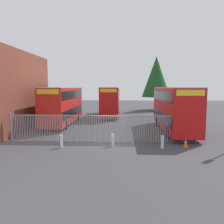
# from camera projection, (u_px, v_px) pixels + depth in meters

# --- Properties ---
(ground_plane) EXTENTS (100.00, 100.00, 0.00)m
(ground_plane) POSITION_uv_depth(u_px,v_px,m) (114.00, 125.00, 26.26)
(ground_plane) COLOR #3D3D42
(palisade_fence) EXTENTS (15.20, 0.14, 2.35)m
(palisade_fence) POSITION_uv_depth(u_px,v_px,m) (102.00, 127.00, 18.22)
(palisade_fence) COLOR gray
(palisade_fence) RESTS_ON ground
(double_decker_bus_near_gate) EXTENTS (2.54, 10.81, 4.42)m
(double_decker_bus_near_gate) POSITION_uv_depth(u_px,v_px,m) (174.00, 107.00, 22.51)
(double_decker_bus_near_gate) COLOR red
(double_decker_bus_near_gate) RESTS_ON ground
(double_decker_bus_behind_fence_left) EXTENTS (2.54, 10.81, 4.42)m
(double_decker_bus_behind_fence_left) POSITION_uv_depth(u_px,v_px,m) (63.00, 104.00, 26.81)
(double_decker_bus_behind_fence_left) COLOR red
(double_decker_bus_behind_fence_left) RESTS_ON ground
(double_decker_bus_behind_fence_right) EXTENTS (2.54, 10.81, 4.42)m
(double_decker_bus_behind_fence_right) POSITION_uv_depth(u_px,v_px,m) (111.00, 100.00, 34.37)
(double_decker_bus_behind_fence_right) COLOR red
(double_decker_bus_behind_fence_right) RESTS_ON ground
(bollard_near_left) EXTENTS (0.20, 0.20, 0.95)m
(bollard_near_left) POSITION_uv_depth(u_px,v_px,m) (61.00, 141.00, 16.45)
(bollard_near_left) COLOR silver
(bollard_near_left) RESTS_ON ground
(bollard_center_front) EXTENTS (0.20, 0.20, 0.95)m
(bollard_center_front) POSITION_uv_depth(u_px,v_px,m) (113.00, 140.00, 16.80)
(bollard_center_front) COLOR silver
(bollard_center_front) RESTS_ON ground
(bollard_near_right) EXTENTS (0.20, 0.20, 0.95)m
(bollard_near_right) POSITION_uv_depth(u_px,v_px,m) (162.00, 142.00, 16.31)
(bollard_near_right) COLOR silver
(bollard_near_right) RESTS_ON ground
(traffic_cone_by_gate) EXTENTS (0.34, 0.34, 0.59)m
(traffic_cone_by_gate) POSITION_uv_depth(u_px,v_px,m) (186.00, 143.00, 16.75)
(traffic_cone_by_gate) COLOR orange
(traffic_cone_by_gate) RESTS_ON ground
(tree_tall_back) EXTENTS (5.37, 5.37, 10.24)m
(tree_tall_back) POSITION_uv_depth(u_px,v_px,m) (156.00, 77.00, 42.85)
(tree_tall_back) COLOR #4C3823
(tree_tall_back) RESTS_ON ground
(tree_short_side) EXTENTS (4.07, 4.07, 8.63)m
(tree_short_side) POSITION_uv_depth(u_px,v_px,m) (159.00, 81.00, 43.98)
(tree_short_side) COLOR #4C3823
(tree_short_side) RESTS_ON ground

